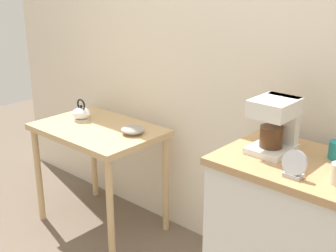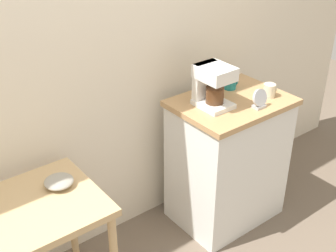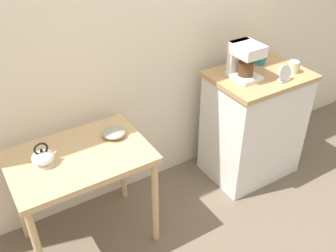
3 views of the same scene
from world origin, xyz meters
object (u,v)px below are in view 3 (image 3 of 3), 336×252
at_px(coffee_maker, 244,59).
at_px(table_clock, 284,74).
at_px(teakettle, 43,157).
at_px(mug_small_cream, 294,67).
at_px(mug_dark_teal, 260,59).
at_px(bowl_stoneware, 114,133).

distance_m(coffee_maker, table_clock, 0.30).
xyz_separation_m(teakettle, coffee_maker, (1.48, 0.00, 0.27)).
bearing_deg(teakettle, mug_small_cream, -4.21).
xyz_separation_m(coffee_maker, mug_dark_teal, (0.27, 0.10, -0.10)).
distance_m(bowl_stoneware, teakettle, 0.47).
height_order(mug_small_cream, table_clock, table_clock).
distance_m(bowl_stoneware, mug_small_cream, 1.41).
height_order(coffee_maker, table_clock, coffee_maker).
bearing_deg(mug_small_cream, bowl_stoneware, 172.72).
distance_m(bowl_stoneware, coffee_maker, 1.05).
bearing_deg(mug_dark_teal, bowl_stoneware, -177.10).
xyz_separation_m(bowl_stoneware, mug_dark_teal, (1.28, 0.06, 0.19)).
bearing_deg(teakettle, mug_dark_teal, 3.48).
bearing_deg(bowl_stoneware, table_clock, -11.42).
bearing_deg(mug_small_cream, coffee_maker, 159.93).
distance_m(mug_dark_teal, table_clock, 0.32).
bearing_deg(coffee_maker, mug_small_cream, -20.07).
relative_size(mug_small_cream, table_clock, 0.72).
height_order(mug_dark_teal, mug_small_cream, mug_small_cream).
relative_size(coffee_maker, mug_dark_teal, 2.89).
height_order(teakettle, mug_dark_teal, mug_dark_teal).
bearing_deg(mug_small_cream, teakettle, 175.79).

